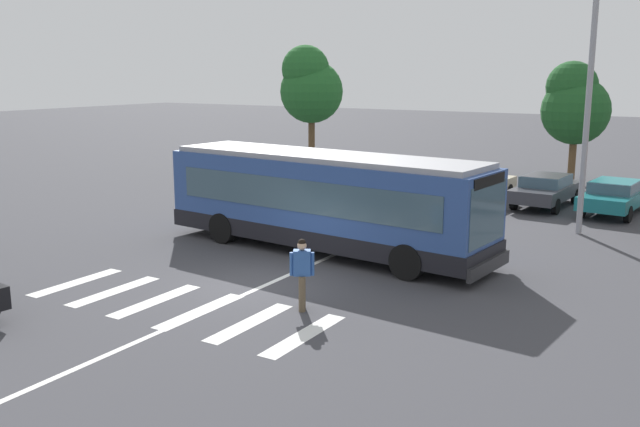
{
  "coord_description": "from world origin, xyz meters",
  "views": [
    {
      "loc": [
        10.56,
        -14.22,
        5.51
      ],
      "look_at": [
        -0.13,
        3.29,
        1.3
      ],
      "focal_mm": 38.83,
      "sensor_mm": 36.0,
      "label": 1
    }
  ],
  "objects_px": {
    "parked_car_teal": "(615,195)",
    "pedestrian_crossing_street": "(302,270)",
    "background_tree_right": "(575,104)",
    "twin_arm_street_lamp": "(590,79)",
    "parked_car_champagne": "(479,184)",
    "city_transit_bus": "(324,201)",
    "parked_car_white": "(422,179)",
    "parked_car_black": "(378,173)",
    "background_tree_left": "(310,85)",
    "parked_car_charcoal": "(546,189)"
  },
  "relations": [
    {
      "from": "parked_car_teal",
      "to": "pedestrian_crossing_street",
      "type": "bearing_deg",
      "value": -105.61
    },
    {
      "from": "parked_car_teal",
      "to": "background_tree_right",
      "type": "xyz_separation_m",
      "value": [
        -3.22,
        7.21,
        3.19
      ]
    },
    {
      "from": "pedestrian_crossing_street",
      "to": "twin_arm_street_lamp",
      "type": "distance_m",
      "value": 12.98
    },
    {
      "from": "parked_car_champagne",
      "to": "background_tree_right",
      "type": "distance_m",
      "value": 8.26
    },
    {
      "from": "pedestrian_crossing_street",
      "to": "parked_car_champagne",
      "type": "distance_m",
      "value": 15.79
    },
    {
      "from": "city_transit_bus",
      "to": "parked_car_white",
      "type": "distance_m",
      "value": 10.95
    },
    {
      "from": "parked_car_black",
      "to": "background_tree_left",
      "type": "xyz_separation_m",
      "value": [
        -5.78,
        3.01,
        4.02
      ]
    },
    {
      "from": "city_transit_bus",
      "to": "background_tree_left",
      "type": "height_order",
      "value": "background_tree_left"
    },
    {
      "from": "parked_car_black",
      "to": "parked_car_teal",
      "type": "height_order",
      "value": "same"
    },
    {
      "from": "parked_car_black",
      "to": "background_tree_right",
      "type": "distance_m",
      "value": 10.46
    },
    {
      "from": "parked_car_white",
      "to": "twin_arm_street_lamp",
      "type": "distance_m",
      "value": 9.86
    },
    {
      "from": "city_transit_bus",
      "to": "parked_car_teal",
      "type": "bearing_deg",
      "value": 57.75
    },
    {
      "from": "parked_car_white",
      "to": "parked_car_champagne",
      "type": "relative_size",
      "value": 0.99
    },
    {
      "from": "pedestrian_crossing_street",
      "to": "parked_car_white",
      "type": "bearing_deg",
      "value": 103.29
    },
    {
      "from": "parked_car_white",
      "to": "parked_car_teal",
      "type": "height_order",
      "value": "same"
    },
    {
      "from": "parked_car_champagne",
      "to": "parked_car_charcoal",
      "type": "xyz_separation_m",
      "value": [
        2.79,
        0.21,
        0.0
      ]
    },
    {
      "from": "city_transit_bus",
      "to": "parked_car_charcoal",
      "type": "xyz_separation_m",
      "value": [
        4.15,
        10.98,
        -0.82
      ]
    },
    {
      "from": "background_tree_left",
      "to": "parked_car_white",
      "type": "bearing_deg",
      "value": -23.58
    },
    {
      "from": "twin_arm_street_lamp",
      "to": "background_tree_right",
      "type": "height_order",
      "value": "twin_arm_street_lamp"
    },
    {
      "from": "parked_car_champagne",
      "to": "parked_car_black",
      "type": "bearing_deg",
      "value": 172.51
    },
    {
      "from": "pedestrian_crossing_street",
      "to": "background_tree_left",
      "type": "height_order",
      "value": "background_tree_left"
    },
    {
      "from": "parked_car_champagne",
      "to": "parked_car_charcoal",
      "type": "relative_size",
      "value": 1.0
    },
    {
      "from": "twin_arm_street_lamp",
      "to": "background_tree_right",
      "type": "xyz_separation_m",
      "value": [
        -2.74,
        11.44,
        -1.32
      ]
    },
    {
      "from": "parked_car_charcoal",
      "to": "background_tree_right",
      "type": "relative_size",
      "value": 0.76
    },
    {
      "from": "parked_car_charcoal",
      "to": "twin_arm_street_lamp",
      "type": "relative_size",
      "value": 0.54
    },
    {
      "from": "parked_car_teal",
      "to": "background_tree_left",
      "type": "relative_size",
      "value": 0.67
    },
    {
      "from": "city_transit_bus",
      "to": "pedestrian_crossing_street",
      "type": "height_order",
      "value": "city_transit_bus"
    },
    {
      "from": "pedestrian_crossing_street",
      "to": "parked_car_black",
      "type": "distance_m",
      "value": 17.59
    },
    {
      "from": "background_tree_right",
      "to": "parked_car_teal",
      "type": "bearing_deg",
      "value": -65.92
    },
    {
      "from": "twin_arm_street_lamp",
      "to": "background_tree_left",
      "type": "bearing_deg",
      "value": 153.83
    },
    {
      "from": "parked_car_white",
      "to": "parked_car_champagne",
      "type": "xyz_separation_m",
      "value": [
        2.68,
        -0.07,
        0.0
      ]
    },
    {
      "from": "pedestrian_crossing_street",
      "to": "parked_car_white",
      "type": "height_order",
      "value": "pedestrian_crossing_street"
    },
    {
      "from": "pedestrian_crossing_street",
      "to": "parked_car_teal",
      "type": "distance_m",
      "value": 16.43
    },
    {
      "from": "parked_car_black",
      "to": "parked_car_teal",
      "type": "bearing_deg",
      "value": -3.28
    },
    {
      "from": "parked_car_teal",
      "to": "parked_car_black",
      "type": "bearing_deg",
      "value": 176.72
    },
    {
      "from": "pedestrian_crossing_street",
      "to": "background_tree_right",
      "type": "height_order",
      "value": "background_tree_right"
    },
    {
      "from": "parked_car_teal",
      "to": "background_tree_right",
      "type": "distance_m",
      "value": 8.51
    },
    {
      "from": "pedestrian_crossing_street",
      "to": "parked_car_white",
      "type": "xyz_separation_m",
      "value": [
        -3.74,
        15.83,
        -0.2
      ]
    },
    {
      "from": "parked_car_black",
      "to": "parked_car_white",
      "type": "relative_size",
      "value": 0.99
    },
    {
      "from": "parked_car_champagne",
      "to": "pedestrian_crossing_street",
      "type": "bearing_deg",
      "value": -86.15
    },
    {
      "from": "parked_car_white",
      "to": "background_tree_left",
      "type": "xyz_separation_m",
      "value": [
        -8.3,
        3.62,
        4.02
      ]
    },
    {
      "from": "city_transit_bus",
      "to": "parked_car_champagne",
      "type": "relative_size",
      "value": 2.44
    },
    {
      "from": "city_transit_bus",
      "to": "background_tree_left",
      "type": "relative_size",
      "value": 1.61
    },
    {
      "from": "background_tree_left",
      "to": "background_tree_right",
      "type": "relative_size",
      "value": 1.15
    },
    {
      "from": "background_tree_left",
      "to": "parked_car_champagne",
      "type": "bearing_deg",
      "value": -18.61
    },
    {
      "from": "background_tree_right",
      "to": "parked_car_black",
      "type": "bearing_deg",
      "value": -138.54
    },
    {
      "from": "background_tree_left",
      "to": "city_transit_bus",
      "type": "bearing_deg",
      "value": -56.35
    },
    {
      "from": "parked_car_champagne",
      "to": "background_tree_left",
      "type": "xyz_separation_m",
      "value": [
        -10.98,
        3.7,
        4.02
      ]
    },
    {
      "from": "background_tree_left",
      "to": "parked_car_charcoal",
      "type": "bearing_deg",
      "value": -14.21
    },
    {
      "from": "parked_car_champagne",
      "to": "background_tree_left",
      "type": "relative_size",
      "value": 0.66
    }
  ]
}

